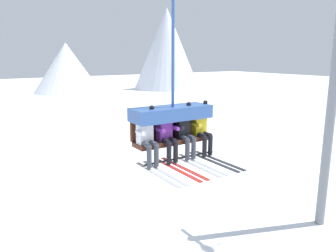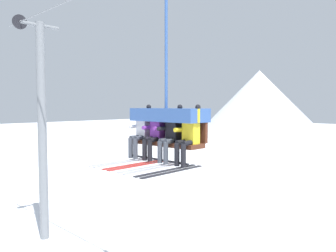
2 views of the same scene
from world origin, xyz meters
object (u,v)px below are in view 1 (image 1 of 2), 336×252
skier_black (185,131)px  chairlift_chair (171,116)px  lift_tower_far (332,108)px  skier_white (148,137)px  skier_yellow (202,128)px  skier_purple (167,135)px

skier_black → chairlift_chair: bearing=140.0°
lift_tower_far → chairlift_chair: 7.82m
skier_white → chairlift_chair: bearing=15.9°
chairlift_chair → skier_yellow: bearing=-15.8°
chairlift_chair → skier_purple: (-0.25, -0.22, -0.36)m
skier_purple → skier_black: bearing=0.8°
skier_white → skier_black: (1.00, 0.00, 0.00)m
lift_tower_far → skier_black: lift_tower_far is taller
lift_tower_far → skier_purple: bearing=-173.4°
chairlift_chair → skier_yellow: (0.75, -0.21, -0.34)m
chairlift_chair → skier_purple: chairlift_chair is taller
skier_white → skier_purple: bearing=-0.8°
skier_yellow → skier_black: bearing=180.0°
lift_tower_far → chairlift_chair: size_ratio=2.02×
chairlift_chair → skier_black: chairlift_chair is taller
lift_tower_far → skier_purple: lift_tower_far is taller
lift_tower_far → skier_purple: size_ratio=5.39×
lift_tower_far → skier_white: bearing=-173.8°
skier_purple → skier_black: (0.50, 0.01, 0.02)m
lift_tower_far → skier_black: 7.57m
chairlift_chair → skier_black: bearing=-40.0°
lift_tower_far → skier_white: 8.57m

